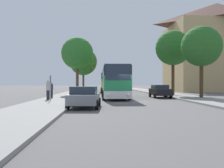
% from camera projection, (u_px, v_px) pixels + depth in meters
% --- Properties ---
extents(ground_plane, '(300.00, 300.00, 0.00)m').
position_uv_depth(ground_plane, '(131.00, 101.00, 24.44)').
color(ground_plane, '#565454').
rests_on(ground_plane, ground).
extents(sidewalk_left, '(4.00, 120.00, 0.15)m').
position_uv_depth(sidewalk_left, '(56.00, 101.00, 24.10)').
color(sidewalk_left, gray).
rests_on(sidewalk_left, ground_plane).
extents(sidewalk_right, '(4.00, 120.00, 0.15)m').
position_uv_depth(sidewalk_right, '(205.00, 100.00, 24.78)').
color(sidewalk_right, gray).
rests_on(sidewalk_right, ground_plane).
extents(building_right_background, '(19.34, 15.40, 18.42)m').
position_uv_depth(building_right_background, '(217.00, 47.00, 54.72)').
color(building_right_background, tan).
rests_on(building_right_background, ground_plane).
extents(bus_front, '(2.85, 11.65, 3.47)m').
position_uv_depth(bus_front, '(114.00, 82.00, 29.40)').
color(bus_front, silver).
rests_on(bus_front, ground_plane).
extents(bus_middle, '(3.03, 11.88, 3.39)m').
position_uv_depth(bus_middle, '(109.00, 82.00, 45.77)').
color(bus_middle, '#2D2D2D').
rests_on(bus_middle, ground_plane).
extents(bus_rear, '(3.01, 10.84, 3.19)m').
position_uv_depth(bus_rear, '(108.00, 83.00, 60.05)').
color(bus_rear, '#2D519E').
rests_on(bus_rear, ground_plane).
extents(parked_car_left_curb, '(2.27, 4.40, 1.48)m').
position_uv_depth(parked_car_left_curb, '(84.00, 97.00, 17.99)').
color(parked_car_left_curb, slate).
rests_on(parked_car_left_curb, ground_plane).
extents(parked_car_right_near, '(2.09, 4.15, 1.50)m').
position_uv_depth(parked_car_right_near, '(160.00, 91.00, 30.38)').
color(parked_car_right_near, black).
rests_on(parked_car_right_near, ground_plane).
extents(bus_stop_sign, '(0.08, 0.45, 2.25)m').
position_uv_depth(bus_stop_sign, '(50.00, 85.00, 22.97)').
color(bus_stop_sign, gray).
rests_on(bus_stop_sign, sidewalk_left).
extents(pedestrian_waiting_near, '(0.36, 0.36, 1.85)m').
position_uv_depth(pedestrian_waiting_near, '(48.00, 90.00, 24.51)').
color(pedestrian_waiting_near, '#23232D').
rests_on(pedestrian_waiting_near, sidewalk_left).
extents(pedestrian_waiting_far, '(0.36, 0.36, 1.67)m').
position_uv_depth(pedestrian_waiting_far, '(51.00, 90.00, 27.58)').
color(pedestrian_waiting_far, '#23232D').
rests_on(pedestrian_waiting_far, sidewalk_left).
extents(tree_left_near, '(5.60, 5.60, 8.74)m').
position_uv_depth(tree_left_near, '(83.00, 62.00, 53.59)').
color(tree_left_near, '#513D23').
rests_on(tree_left_near, sidewalk_left).
extents(tree_left_far, '(4.51, 4.51, 8.02)m').
position_uv_depth(tree_left_far, '(77.00, 53.00, 36.91)').
color(tree_left_far, '#513D23').
rests_on(tree_left_far, sidewalk_left).
extents(tree_right_near, '(4.51, 4.51, 8.36)m').
position_uv_depth(tree_right_near, '(173.00, 48.00, 33.81)').
color(tree_right_near, '#47331E').
rests_on(tree_right_near, sidewalk_right).
extents(tree_right_mid, '(4.33, 4.33, 7.69)m').
position_uv_depth(tree_right_mid, '(201.00, 46.00, 28.13)').
color(tree_right_mid, '#47331E').
rests_on(tree_right_mid, sidewalk_right).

